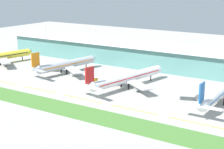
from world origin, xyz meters
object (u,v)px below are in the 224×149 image
object	(u,v)px
airliner_near_middle	(65,65)
airliner_far_middle	(220,92)
fuel_truck	(92,80)
airliner_center	(127,78)
airliner_nearest	(0,56)

from	to	relation	value
airliner_near_middle	airliner_far_middle	xyz separation A→B (m)	(114.84, -6.18, 0.01)
airliner_near_middle	fuel_truck	bearing A→B (deg)	-19.95
fuel_truck	airliner_far_middle	bearing A→B (deg)	3.94
airliner_center	fuel_truck	bearing A→B (deg)	-171.34
airliner_near_middle	airliner_nearest	bearing A→B (deg)	-174.80
airliner_center	airliner_far_middle	distance (m)	58.25
airliner_far_middle	fuel_truck	world-z (taller)	airliner_far_middle
airliner_nearest	airliner_far_middle	bearing A→B (deg)	-0.13
airliner_nearest	airliner_near_middle	world-z (taller)	same
airliner_near_middle	airliner_center	size ratio (longest dim) A/B	0.85
airliner_center	airliner_far_middle	size ratio (longest dim) A/B	1.01
airliner_nearest	airliner_near_middle	bearing A→B (deg)	5.20
airliner_far_middle	airliner_nearest	bearing A→B (deg)	179.87
airliner_center	airliner_far_middle	bearing A→B (deg)	1.97
airliner_center	fuel_truck	world-z (taller)	airliner_center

